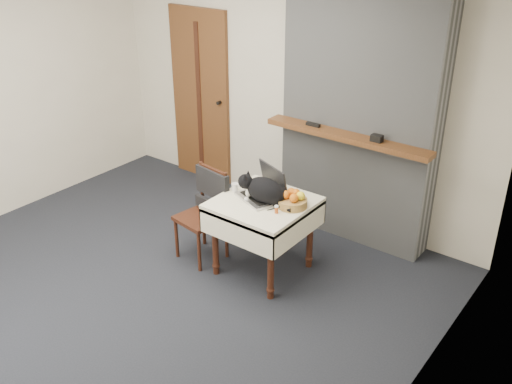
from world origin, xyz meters
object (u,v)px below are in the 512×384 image
side_table (263,213)px  laptop (265,190)px  cream_jar (235,187)px  pill_bottle (276,209)px  fruit_basket (293,200)px  chair (207,201)px  cat (266,191)px  door (201,97)px

side_table → laptop: laptop is taller
side_table → cream_jar: size_ratio=11.41×
laptop → cream_jar: 0.30m
pill_bottle → fruit_basket: bearing=78.2°
chair → pill_bottle: bearing=6.4°
cat → chair: size_ratio=0.62×
door → cat: bearing=-33.6°
cream_jar → chair: (-0.25, -0.10, -0.18)m
laptop → cat: (0.06, -0.07, 0.04)m
cream_jar → chair: size_ratio=0.08×
side_table → laptop: bearing=119.0°
cat → door: bearing=130.5°
cat → pill_bottle: bearing=-44.7°
cream_jar → door: bearing=140.9°
fruit_basket → cat: bearing=-160.5°
cat → pill_bottle: cat is taller
cream_jar → fruit_basket: 0.58m
side_table → fruit_basket: bearing=16.1°
laptop → pill_bottle: 0.30m
side_table → door: bearing=146.1°
door → side_table: bearing=-33.9°
cat → chair: cat is taller
chair → laptop: bearing=23.6°
door → cream_jar: bearing=-39.1°
chair → cream_jar: bearing=29.7°
side_table → cream_jar: 0.36m
cream_jar → fruit_basket: (0.58, 0.06, 0.02)m
pill_bottle → side_table: bearing=153.1°
laptop → fruit_basket: size_ratio=1.87×
door → cream_jar: (1.48, -1.20, -0.27)m
cat → fruit_basket: (0.22, 0.08, -0.05)m
laptop → cream_jar: (-0.29, -0.05, -0.04)m
laptop → cat: bearing=-26.8°
side_table → chair: (-0.57, -0.08, -0.03)m
door → laptop: door is taller
cream_jar → fruit_basket: size_ratio=0.27×
fruit_basket → cream_jar: bearing=-174.2°
fruit_basket → chair: (-0.82, -0.15, -0.20)m
cat → fruit_basket: cat is taller
side_table → cat: cat is taller
cream_jar → pill_bottle: bearing=-12.7°
laptop → pill_bottle: (0.25, -0.17, -0.03)m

